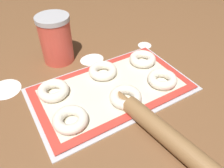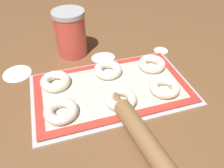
# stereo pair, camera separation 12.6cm
# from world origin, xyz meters

# --- Properties ---
(ground_plane) EXTENTS (2.80, 2.80, 0.00)m
(ground_plane) POSITION_xyz_m (0.00, 0.00, 0.00)
(ground_plane) COLOR brown
(baking_tray) EXTENTS (0.52, 0.31, 0.01)m
(baking_tray) POSITION_xyz_m (0.01, -0.01, 0.00)
(baking_tray) COLOR silver
(baking_tray) RESTS_ON ground_plane
(baking_mat) EXTENTS (0.49, 0.28, 0.00)m
(baking_mat) POSITION_xyz_m (0.01, -0.01, 0.01)
(baking_mat) COLOR red
(baking_mat) RESTS_ON baking_tray
(bagel_front_left) EXTENTS (0.10, 0.10, 0.03)m
(bagel_front_left) POSITION_xyz_m (-0.16, -0.08, 0.03)
(bagel_front_left) COLOR silver
(bagel_front_left) RESTS_ON baking_mat
(bagel_front_center) EXTENTS (0.10, 0.10, 0.03)m
(bagel_front_center) POSITION_xyz_m (0.02, -0.09, 0.03)
(bagel_front_center) COLOR silver
(bagel_front_center) RESTS_ON baking_mat
(bagel_front_right) EXTENTS (0.10, 0.10, 0.03)m
(bagel_front_right) POSITION_xyz_m (0.17, -0.08, 0.03)
(bagel_front_right) COLOR silver
(bagel_front_right) RESTS_ON baking_mat
(bagel_back_left) EXTENTS (0.10, 0.10, 0.03)m
(bagel_back_left) POSITION_xyz_m (-0.16, 0.05, 0.03)
(bagel_back_left) COLOR silver
(bagel_back_left) RESTS_ON baking_mat
(bagel_back_center) EXTENTS (0.10, 0.10, 0.03)m
(bagel_back_center) POSITION_xyz_m (0.02, 0.06, 0.03)
(bagel_back_center) COLOR silver
(bagel_back_center) RESTS_ON baking_mat
(bagel_back_right) EXTENTS (0.10, 0.10, 0.03)m
(bagel_back_right) POSITION_xyz_m (0.19, 0.05, 0.03)
(bagel_back_right) COLOR silver
(bagel_back_right) RESTS_ON baking_mat
(flour_canister) EXTENTS (0.12, 0.12, 0.18)m
(flour_canister) POSITION_xyz_m (-0.07, 0.24, 0.09)
(flour_canister) COLOR #DB4C3D
(flour_canister) RESTS_ON ground_plane
(rolling_pin) EXTENTS (0.09, 0.40, 0.05)m
(rolling_pin) POSITION_xyz_m (0.03, -0.26, 0.03)
(rolling_pin) COLOR olive
(rolling_pin) RESTS_ON ground_plane
(flour_patch_near) EXTENTS (0.06, 0.06, 0.00)m
(flour_patch_near) POSITION_xyz_m (0.28, 0.16, 0.00)
(flour_patch_near) COLOR white
(flour_patch_near) RESTS_ON ground_plane
(flour_patch_far) EXTENTS (0.09, 0.08, 0.00)m
(flour_patch_far) POSITION_xyz_m (0.04, 0.18, 0.00)
(flour_patch_far) COLOR white
(flour_patch_far) RESTS_ON ground_plane
(flour_patch_side) EXTENTS (0.10, 0.11, 0.00)m
(flour_patch_side) POSITION_xyz_m (-0.29, 0.17, 0.00)
(flour_patch_side) COLOR white
(flour_patch_side) RESTS_ON ground_plane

